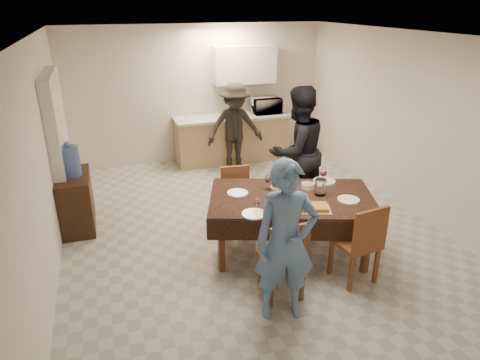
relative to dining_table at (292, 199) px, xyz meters
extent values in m
cube|color=#B3B3AE|center=(-0.29, 0.81, -0.74)|extent=(5.00, 6.00, 0.02)
cube|color=white|center=(-0.29, 0.81, 1.86)|extent=(5.00, 6.00, 0.02)
cube|color=silver|center=(-0.29, 3.81, 0.56)|extent=(5.00, 0.02, 2.60)
cube|color=silver|center=(-0.29, -2.19, 0.56)|extent=(5.00, 0.02, 2.60)
cube|color=silver|center=(-2.79, 0.81, 0.56)|extent=(0.02, 6.00, 2.60)
cube|color=silver|center=(2.21, 0.81, 0.56)|extent=(0.02, 6.00, 2.60)
cube|color=silver|center=(-2.71, 2.01, 0.31)|extent=(0.15, 1.40, 2.10)
cube|color=#9F885F|center=(0.31, 3.49, -0.31)|extent=(2.20, 0.60, 0.86)
cube|color=#BAB9B5|center=(0.31, 3.49, 0.15)|extent=(2.24, 0.64, 0.05)
cube|color=silver|center=(0.61, 3.63, 1.11)|extent=(1.20, 0.34, 0.70)
cube|color=black|center=(0.00, 0.00, 0.02)|extent=(2.24, 1.73, 0.04)
cube|color=brown|center=(0.00, 0.00, -0.37)|extent=(0.07, 0.07, 0.73)
cube|color=brown|center=(-0.45, -0.75, -0.28)|extent=(0.44, 0.44, 0.05)
cube|color=brown|center=(-0.45, -0.94, -0.02)|extent=(0.43, 0.05, 0.46)
cube|color=brown|center=(0.45, -0.75, -0.26)|extent=(0.50, 0.50, 0.05)
cube|color=brown|center=(0.45, -0.95, 0.00)|extent=(0.44, 0.10, 0.47)
cube|color=brown|center=(-0.45, 0.75, -0.31)|extent=(0.44, 0.44, 0.05)
cube|color=brown|center=(-0.45, 0.57, -0.07)|extent=(0.40, 0.07, 0.43)
cube|color=brown|center=(0.45, 0.75, -0.27)|extent=(0.56, 0.56, 0.05)
cube|color=brown|center=(0.45, 0.55, -0.01)|extent=(0.43, 0.18, 0.47)
cube|color=black|center=(-2.57, 1.52, -0.34)|extent=(0.43, 0.85, 0.79)
cylinder|color=#4D6CC3|center=(-2.57, 1.52, 0.25)|extent=(0.27, 0.27, 0.40)
cylinder|color=white|center=(0.35, -0.05, 0.14)|extent=(0.13, 0.13, 0.21)
cube|color=#C18B38|center=(0.10, -0.38, 0.06)|extent=(0.44, 0.38, 0.05)
cylinder|color=white|center=(0.30, 0.18, 0.07)|extent=(0.16, 0.16, 0.06)
cylinder|color=white|center=(-0.05, 0.28, 0.05)|extent=(0.21, 0.21, 0.04)
cylinder|color=white|center=(-0.60, -0.30, 0.04)|extent=(0.28, 0.28, 0.02)
cylinder|color=white|center=(0.60, -0.30, 0.04)|extent=(0.26, 0.26, 0.02)
cylinder|color=white|center=(-0.60, 0.30, 0.04)|extent=(0.26, 0.26, 0.01)
cylinder|color=white|center=(0.60, 0.30, 0.04)|extent=(0.29, 0.29, 0.02)
imported|color=silver|center=(1.02, 3.49, 0.33)|extent=(0.55, 0.37, 0.31)
imported|color=#5376A7|center=(-0.55, -1.05, 0.10)|extent=(0.67, 0.51, 1.67)
imported|color=black|center=(0.55, 1.05, 0.22)|extent=(1.07, 0.92, 1.91)
imported|color=black|center=(0.23, 3.04, 0.08)|extent=(1.05, 0.61, 1.63)
camera|label=1|loc=(-2.07, -4.28, 2.24)|focal=32.00mm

